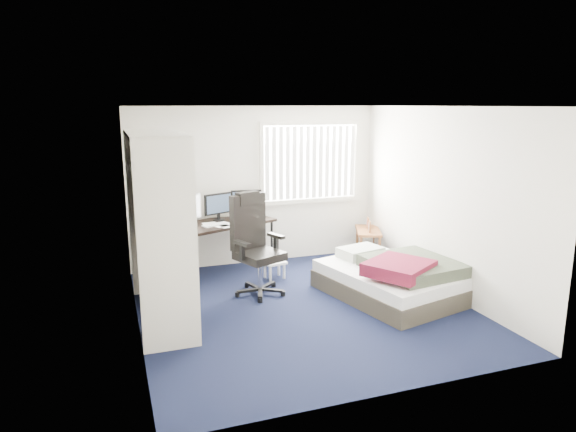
% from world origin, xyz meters
% --- Properties ---
extents(ground, '(4.20, 4.20, 0.00)m').
position_xyz_m(ground, '(0.00, 0.00, 0.00)').
color(ground, black).
rests_on(ground, ground).
extents(room_shell, '(4.20, 4.20, 4.20)m').
position_xyz_m(room_shell, '(0.00, 0.00, 1.51)').
color(room_shell, silver).
rests_on(room_shell, ground).
extents(window_assembly, '(1.72, 0.09, 1.32)m').
position_xyz_m(window_assembly, '(0.90, 2.04, 1.60)').
color(window_assembly, white).
rests_on(window_assembly, ground).
extents(closet, '(0.64, 1.84, 2.22)m').
position_xyz_m(closet, '(-1.67, 0.27, 1.35)').
color(closet, beige).
rests_on(closet, ground).
extents(desk, '(1.76, 1.29, 1.25)m').
position_xyz_m(desk, '(-0.68, 1.75, 0.81)').
color(desk, black).
rests_on(desk, ground).
extents(office_chair, '(0.84, 0.84, 1.38)m').
position_xyz_m(office_chair, '(-0.41, 0.75, 0.53)').
color(office_chair, black).
rests_on(office_chair, ground).
extents(footstool, '(0.35, 0.30, 0.26)m').
position_xyz_m(footstool, '(0.01, 1.21, 0.20)').
color(footstool, white).
rests_on(footstool, ground).
extents(nightstand, '(0.63, 0.83, 0.69)m').
position_xyz_m(nightstand, '(1.75, 1.58, 0.45)').
color(nightstand, brown).
rests_on(nightstand, ground).
extents(bed, '(1.72, 2.05, 0.60)m').
position_xyz_m(bed, '(1.27, -0.03, 0.26)').
color(bed, '#3A3429').
rests_on(bed, ground).
extents(pine_box, '(0.44, 0.35, 0.30)m').
position_xyz_m(pine_box, '(-1.65, -0.17, 0.15)').
color(pine_box, tan).
rests_on(pine_box, ground).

